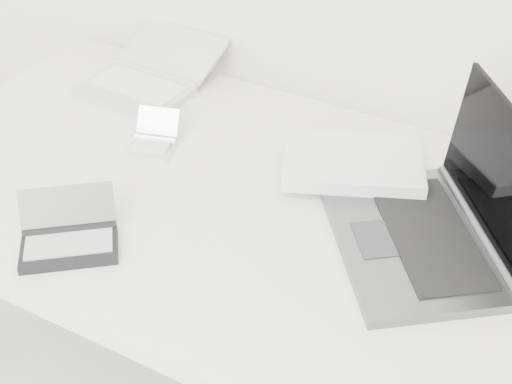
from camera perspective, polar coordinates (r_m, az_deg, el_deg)
The scene contains 5 objects.
desk at distance 1.37m, azimuth 1.91°, elevation -2.98°, with size 1.60×0.80×0.73m.
laptop_large at distance 1.32m, azimuth 11.93°, elevation -0.68°, with size 0.56×0.50×0.25m.
netbook_open_white at distance 1.74m, azimuth -8.79°, elevation 8.90°, with size 0.26×0.33×0.08m.
pda_silver at distance 1.51m, azimuth -8.22°, elevation 4.03°, with size 0.12×0.13×0.07m.
palmtop_charcoal at distance 1.29m, azimuth -14.73°, elevation -3.59°, with size 0.22×0.21×0.08m.
Camera 1 is at (0.45, 0.62, 1.58)m, focal length 50.00 mm.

